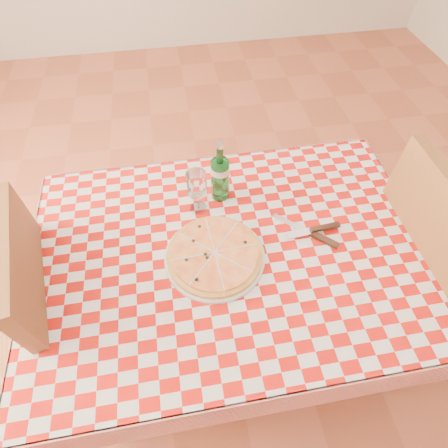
% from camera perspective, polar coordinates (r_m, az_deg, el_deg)
% --- Properties ---
extents(dining_table, '(1.20, 0.80, 0.75)m').
position_cam_1_polar(dining_table, '(1.22, 1.42, -6.64)').
color(dining_table, brown).
rests_on(dining_table, ground).
extents(tablecloth, '(1.30, 0.90, 0.01)m').
position_cam_1_polar(tablecloth, '(1.14, 1.51, -4.19)').
color(tablecloth, '#AF110A').
rests_on(tablecloth, dining_table).
extents(chair_near, '(0.46, 0.46, 1.01)m').
position_cam_1_polar(chair_near, '(1.51, 30.11, -5.58)').
color(chair_near, brown).
rests_on(chair_near, ground).
extents(chair_far, '(0.52, 0.52, 0.98)m').
position_cam_1_polar(chair_far, '(1.40, -29.33, -13.60)').
color(chair_far, brown).
rests_on(chair_far, ground).
extents(pizza_plate, '(0.34, 0.34, 0.04)m').
position_cam_1_polar(pizza_plate, '(1.10, -1.54, -4.97)').
color(pizza_plate, '#C48D41').
rests_on(pizza_plate, tablecloth).
extents(water_bottle, '(0.07, 0.07, 0.24)m').
position_cam_1_polar(water_bottle, '(1.19, -0.66, 8.52)').
color(water_bottle, '#196427').
rests_on(water_bottle, tablecloth).
extents(wine_glass, '(0.07, 0.07, 0.17)m').
position_cam_1_polar(wine_glass, '(1.18, -4.39, 5.23)').
color(wine_glass, white).
rests_on(wine_glass, tablecloth).
extents(cutlery, '(0.31, 0.28, 0.03)m').
position_cam_1_polar(cutlery, '(1.19, 13.91, -1.15)').
color(cutlery, silver).
rests_on(cutlery, tablecloth).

